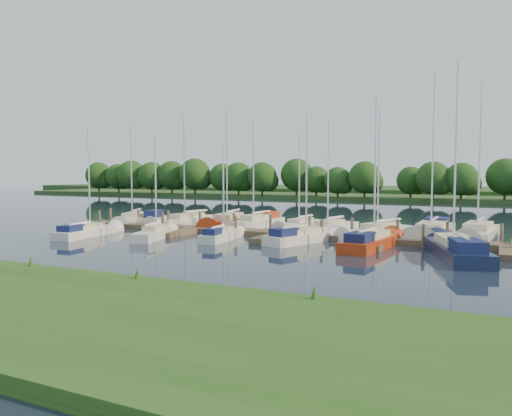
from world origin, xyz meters
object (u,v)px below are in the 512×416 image
at_px(sailboat_s_2, 222,236).
at_px(sailboat_n_5, 300,226).
at_px(sailboat_n_0, 133,221).
at_px(dock, 280,235).
at_px(motorboat, 153,220).

bearing_deg(sailboat_s_2, sailboat_n_5, 70.48).
height_order(sailboat_n_0, sailboat_n_5, sailboat_n_0).
relative_size(dock, sailboat_n_0, 3.86).
relative_size(motorboat, sailboat_n_5, 0.57).
bearing_deg(motorboat, sailboat_s_2, 135.88).
xyz_separation_m(sailboat_n_0, sailboat_s_2, (14.21, -6.96, 0.04)).
bearing_deg(sailboat_s_2, motorboat, 142.34).
xyz_separation_m(sailboat_n_0, sailboat_n_5, (16.72, 2.95, -0.01)).
height_order(sailboat_n_0, sailboat_s_2, sailboat_n_0).
distance_m(dock, sailboat_n_5, 6.60).
height_order(dock, sailboat_n_0, sailboat_n_0).
bearing_deg(sailboat_n_5, motorboat, 17.40).
xyz_separation_m(dock, sailboat_n_5, (-0.82, 6.55, 0.07)).
xyz_separation_m(dock, motorboat, (-15.74, 4.50, 0.15)).
bearing_deg(sailboat_n_5, sailboat_s_2, 85.37).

